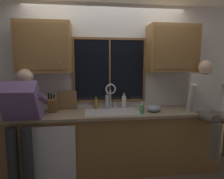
# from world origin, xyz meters

# --- Properties ---
(back_wall) EXTENTS (5.71, 0.12, 2.55)m
(back_wall) POSITION_xyz_m (0.00, 0.06, 1.27)
(back_wall) COLOR silver
(back_wall) RESTS_ON floor
(window_glass) EXTENTS (1.10, 0.02, 0.95)m
(window_glass) POSITION_xyz_m (0.05, -0.01, 1.52)
(window_glass) COLOR black
(window_frame_top) EXTENTS (1.17, 0.02, 0.04)m
(window_frame_top) POSITION_xyz_m (0.05, -0.02, 2.02)
(window_frame_top) COLOR brown
(window_frame_bottom) EXTENTS (1.17, 0.02, 0.04)m
(window_frame_bottom) POSITION_xyz_m (0.05, -0.02, 1.03)
(window_frame_bottom) COLOR brown
(window_frame_left) EXTENTS (0.03, 0.02, 0.95)m
(window_frame_left) POSITION_xyz_m (-0.52, -0.02, 1.52)
(window_frame_left) COLOR brown
(window_frame_right) EXTENTS (0.03, 0.02, 0.95)m
(window_frame_right) POSITION_xyz_m (0.62, -0.02, 1.52)
(window_frame_right) COLOR brown
(window_mullion_center) EXTENTS (0.02, 0.02, 0.95)m
(window_mullion_center) POSITION_xyz_m (0.05, -0.02, 1.52)
(window_mullion_center) COLOR brown
(lower_cabinet_run) EXTENTS (3.31, 0.58, 0.88)m
(lower_cabinet_run) POSITION_xyz_m (0.00, -0.29, 0.44)
(lower_cabinet_run) COLOR olive
(lower_cabinet_run) RESTS_ON floor
(countertop) EXTENTS (3.37, 0.62, 0.04)m
(countertop) POSITION_xyz_m (0.00, -0.31, 0.90)
(countertop) COLOR gray
(countertop) RESTS_ON lower_cabinet_run
(dishwasher_front) EXTENTS (0.60, 0.02, 0.74)m
(dishwasher_front) POSITION_xyz_m (-0.78, -0.61, 0.46)
(dishwasher_front) COLOR white
(upper_cabinet_left) EXTENTS (0.76, 0.36, 0.72)m
(upper_cabinet_left) POSITION_xyz_m (-0.91, -0.17, 1.86)
(upper_cabinet_left) COLOR #9E703D
(upper_cabinet_right) EXTENTS (0.76, 0.36, 0.72)m
(upper_cabinet_right) POSITION_xyz_m (1.01, -0.17, 1.86)
(upper_cabinet_right) COLOR #9E703D
(sink) EXTENTS (0.80, 0.46, 0.21)m
(sink) POSITION_xyz_m (0.05, -0.30, 0.82)
(sink) COLOR #B7B7BC
(sink) RESTS_ON lower_cabinet_run
(faucet) EXTENTS (0.18, 0.09, 0.40)m
(faucet) POSITION_xyz_m (0.06, -0.12, 1.17)
(faucet) COLOR silver
(faucet) RESTS_ON countertop
(person_standing) EXTENTS (0.53, 0.69, 1.56)m
(person_standing) POSITION_xyz_m (-1.13, -0.62, 0.96)
(person_standing) COLOR #262628
(person_standing) RESTS_ON floor
(person_sitting_on_counter) EXTENTS (0.54, 0.65, 1.26)m
(person_sitting_on_counter) POSITION_xyz_m (1.39, -0.57, 1.10)
(person_sitting_on_counter) COLOR #595147
(person_sitting_on_counter) RESTS_ON countertop
(knife_block) EXTENTS (0.12, 0.18, 0.32)m
(knife_block) POSITION_xyz_m (-0.82, -0.22, 1.03)
(knife_block) COLOR brown
(knife_block) RESTS_ON countertop
(cutting_board) EXTENTS (0.27, 0.08, 0.30)m
(cutting_board) POSITION_xyz_m (-0.62, -0.08, 1.07)
(cutting_board) COLOR #997047
(cutting_board) RESTS_ON countertop
(mixing_bowl) EXTENTS (0.21, 0.21, 0.10)m
(mixing_bowl) POSITION_xyz_m (0.67, -0.37, 0.97)
(mixing_bowl) COLOR #8C99A8
(mixing_bowl) RESTS_ON countertop
(soap_dispenser) EXTENTS (0.06, 0.07, 0.19)m
(soap_dispenser) POSITION_xyz_m (0.45, -0.48, 0.99)
(soap_dispenser) COLOR #59A566
(soap_dispenser) RESTS_ON countertop
(bottle_green_glass) EXTENTS (0.07, 0.07, 0.20)m
(bottle_green_glass) POSITION_xyz_m (-0.18, -0.07, 1.00)
(bottle_green_glass) COLOR olive
(bottle_green_glass) RESTS_ON countertop
(bottle_tall_clear) EXTENTS (0.06, 0.06, 0.29)m
(bottle_tall_clear) POSITION_xyz_m (-0.01, -0.11, 1.04)
(bottle_tall_clear) COLOR #B7B7BC
(bottle_tall_clear) RESTS_ON countertop
(bottle_amber_small) EXTENTS (0.07, 0.07, 0.25)m
(bottle_amber_small) POSITION_xyz_m (0.27, -0.07, 1.02)
(bottle_amber_small) COLOR silver
(bottle_amber_small) RESTS_ON countertop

